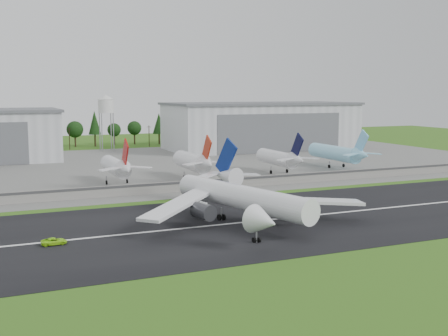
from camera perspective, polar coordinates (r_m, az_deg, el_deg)
name	(u,v)px	position (r m, az deg, el deg)	size (l,w,h in m)	color
ground	(295,229)	(129.46, 7.27, -6.14)	(600.00, 600.00, 0.00)	#3A6718
runway	(275,219)	(137.91, 5.15, -5.23)	(320.00, 60.00, 0.10)	black
runway_centerline	(275,219)	(137.90, 5.15, -5.20)	(220.00, 1.00, 0.02)	white
apron	(150,165)	(238.95, -7.48, 0.26)	(320.00, 150.00, 0.10)	slate
blast_fence	(207,185)	(177.66, -1.75, -1.69)	(240.00, 0.61, 3.50)	gray
hangar_east	(261,126)	(306.99, 3.76, 4.32)	(102.00, 47.00, 25.20)	silver
water_tower	(106,104)	(299.07, -11.92, 6.36)	(8.40, 8.40, 29.40)	#99999E
utility_poles	(111,148)	(316.22, -11.44, 1.98)	(230.00, 3.00, 12.00)	black
treeline	(105,146)	(330.85, -11.98, 2.22)	(320.00, 16.00, 22.00)	black
main_airliner	(242,203)	(132.57, 1.85, -3.58)	(55.25, 58.40, 18.17)	white
ground_vehicle	(54,241)	(119.96, -16.88, -7.14)	(2.38, 5.16, 1.43)	#A4F11C
parked_jet_red_a	(117,167)	(190.67, -10.77, 0.11)	(7.36, 31.29, 16.54)	silver
parked_jet_red_b	(195,162)	(198.36, -3.00, 0.61)	(7.36, 31.29, 16.83)	white
parked_jet_navy	(281,158)	(212.80, 5.82, 1.00)	(7.36, 31.29, 16.57)	white
parked_jet_skyblue	(339,153)	(232.59, 11.58, 1.50)	(7.36, 37.29, 16.81)	#91DBFA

